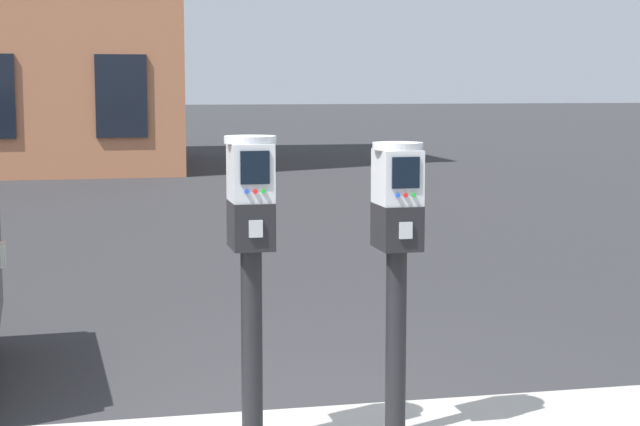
{
  "coord_description": "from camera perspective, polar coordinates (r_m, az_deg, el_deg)",
  "views": [
    {
      "loc": [
        -0.56,
        -4.51,
        1.67
      ],
      "look_at": [
        0.38,
        -0.16,
        1.12
      ],
      "focal_mm": 58.39,
      "sensor_mm": 36.0,
      "label": 1
    }
  ],
  "objects": [
    {
      "name": "parking_meter_twin_adjacent",
      "position": [
        4.48,
        4.24,
        -1.23
      ],
      "size": [
        0.22,
        0.25,
        1.29
      ],
      "rotation": [
        0.0,
        0.0,
        -1.56
      ],
      "color": "black",
      "rests_on": "sidewalk_slab"
    },
    {
      "name": "parking_meter_near_kerb",
      "position": [
        4.34,
        -3.81,
        -1.17
      ],
      "size": [
        0.22,
        0.25,
        1.32
      ],
      "rotation": [
        0.0,
        0.0,
        -1.56
      ],
      "color": "black",
      "rests_on": "sidewalk_slab"
    }
  ]
}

